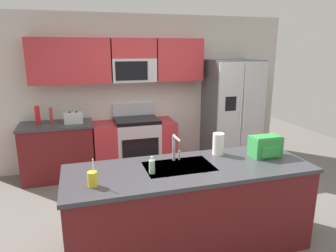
# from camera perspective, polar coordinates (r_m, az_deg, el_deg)

# --- Properties ---
(ground_plane) EXTENTS (9.00, 9.00, 0.00)m
(ground_plane) POSITION_cam_1_polar(r_m,az_deg,el_deg) (3.89, 3.23, -17.30)
(ground_plane) COLOR #66605B
(ground_plane) RESTS_ON ground
(kitchen_wall_unit) EXTENTS (5.20, 0.43, 2.60)m
(kitchen_wall_unit) POSITION_cam_1_polar(r_m,az_deg,el_deg) (5.32, -5.72, 8.18)
(kitchen_wall_unit) COLOR beige
(kitchen_wall_unit) RESTS_ON ground
(back_counter) EXTENTS (1.11, 0.63, 0.90)m
(back_counter) POSITION_cam_1_polar(r_m,az_deg,el_deg) (5.17, -19.90, -4.42)
(back_counter) COLOR maroon
(back_counter) RESTS_ON ground
(range_oven) EXTENTS (1.36, 0.61, 1.10)m
(range_oven) POSITION_cam_1_polar(r_m,az_deg,el_deg) (5.24, -6.23, -3.47)
(range_oven) COLOR #B7BABF
(range_oven) RESTS_ON ground
(refrigerator) EXTENTS (0.90, 0.76, 1.85)m
(refrigerator) POSITION_cam_1_polar(r_m,az_deg,el_deg) (5.63, 11.82, 2.64)
(refrigerator) COLOR #4C4F54
(refrigerator) RESTS_ON ground
(island_counter) EXTENTS (2.46, 0.86, 0.90)m
(island_counter) POSITION_cam_1_polar(r_m,az_deg,el_deg) (3.25, 3.99, -14.98)
(island_counter) COLOR maroon
(island_counter) RESTS_ON ground
(toaster) EXTENTS (0.28, 0.16, 0.18)m
(toaster) POSITION_cam_1_polar(r_m,az_deg,el_deg) (4.97, -17.31, 1.51)
(toaster) COLOR #B7BABF
(toaster) RESTS_ON back_counter
(pepper_mill) EXTENTS (0.05, 0.05, 0.26)m
(pepper_mill) POSITION_cam_1_polar(r_m,az_deg,el_deg) (5.03, -21.07, 1.79)
(pepper_mill) COLOR #B2332D
(pepper_mill) RESTS_ON back_counter
(bottle_red) EXTENTS (0.07, 0.07, 0.29)m
(bottle_red) POSITION_cam_1_polar(r_m,az_deg,el_deg) (5.10, -23.28, 1.90)
(bottle_red) COLOR red
(bottle_red) RESTS_ON back_counter
(sink_faucet) EXTENTS (0.09, 0.21, 0.28)m
(sink_faucet) POSITION_cam_1_polar(r_m,az_deg,el_deg) (3.13, 1.35, -3.75)
(sink_faucet) COLOR #B7BABF
(sink_faucet) RESTS_ON island_counter
(drink_cup_yellow) EXTENTS (0.08, 0.08, 0.25)m
(drink_cup_yellow) POSITION_cam_1_polar(r_m,az_deg,el_deg) (2.69, -13.97, -9.62)
(drink_cup_yellow) COLOR yellow
(drink_cup_yellow) RESTS_ON island_counter
(soap_dispenser) EXTENTS (0.06, 0.06, 0.17)m
(soap_dispenser) POSITION_cam_1_polar(r_m,az_deg,el_deg) (2.87, -3.03, -7.60)
(soap_dispenser) COLOR #A5D8B2
(soap_dispenser) RESTS_ON island_counter
(paper_towel_roll) EXTENTS (0.12, 0.12, 0.24)m
(paper_towel_roll) POSITION_cam_1_polar(r_m,az_deg,el_deg) (3.40, 9.41, -3.35)
(paper_towel_roll) COLOR white
(paper_towel_roll) RESTS_ON island_counter
(backpack) EXTENTS (0.32, 0.22, 0.23)m
(backpack) POSITION_cam_1_polar(r_m,az_deg,el_deg) (3.46, 17.82, -3.56)
(backpack) COLOR green
(backpack) RESTS_ON island_counter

